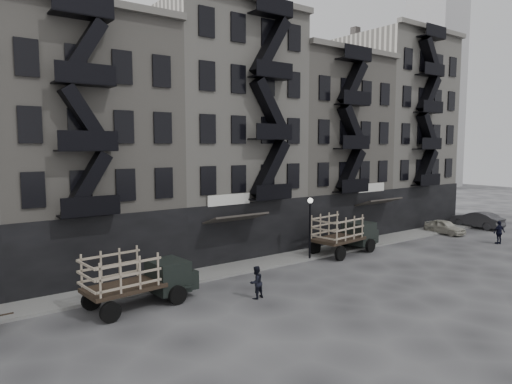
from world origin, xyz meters
TOP-DOWN VIEW (x-y plane):
  - ground at (0.00, 0.00)m, footprint 140.00×140.00m
  - sidewalk at (0.00, 3.75)m, footprint 55.00×2.50m
  - building_midwest at (-10.00, 9.83)m, footprint 10.00×11.35m
  - building_center at (-0.00, 9.82)m, footprint 10.00×11.35m
  - building_mideast at (10.00, 9.83)m, footprint 10.00×11.35m
  - building_east at (20.00, 9.82)m, footprint 10.00×11.35m
  - lamp_post at (3.00, 2.60)m, footprint 0.36×0.36m
  - distant_tower at (60.00, 30.00)m, footprint 8.00×8.00m
  - stake_truck_west at (-9.75, 1.01)m, footprint 5.69×2.73m
  - stake_truck_east at (6.49, 2.62)m, footprint 6.01×2.96m
  - car_east at (19.00, 2.39)m, footprint 1.83×3.76m
  - car_far at (24.26, 2.26)m, footprint 1.83×4.74m
  - pedestrian_mid at (-4.50, -1.44)m, footprint 0.93×0.79m
  - policeman at (18.67, -2.47)m, footprint 1.16×0.74m

SIDE VIEW (x-z plane):
  - ground at x=0.00m, z-range 0.00..0.00m
  - sidewalk at x=0.00m, z-range 0.00..0.15m
  - car_east at x=19.00m, z-range 0.00..1.24m
  - car_far at x=24.26m, z-range 0.00..1.54m
  - pedestrian_mid at x=-4.50m, z-range 0.00..1.68m
  - policeman at x=18.67m, z-range 0.00..1.84m
  - stake_truck_west at x=-9.75m, z-range 0.20..2.97m
  - stake_truck_east at x=6.49m, z-range 0.21..3.12m
  - lamp_post at x=3.00m, z-range 0.64..4.92m
  - building_midwest at x=-10.00m, z-range -0.60..15.60m
  - building_mideast at x=10.00m, z-range -0.60..15.60m
  - building_center at x=0.00m, z-range -0.60..17.60m
  - building_east at x=20.00m, z-range -0.60..18.60m
  - distant_tower at x=60.00m, z-range 0.76..66.76m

